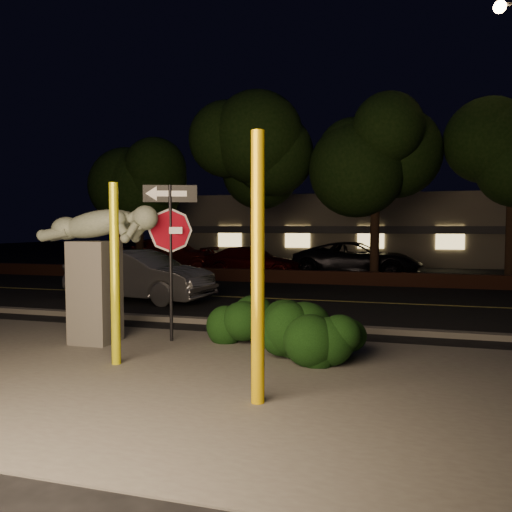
# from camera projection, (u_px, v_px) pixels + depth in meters

# --- Properties ---
(ground) EXTENTS (90.00, 90.00, 0.00)m
(ground) POSITION_uv_depth(u_px,v_px,m) (299.00, 287.00, 17.87)
(ground) COLOR black
(ground) RESTS_ON ground
(patio) EXTENTS (14.00, 6.00, 0.02)m
(patio) POSITION_uv_depth(u_px,v_px,m) (158.00, 376.00, 7.30)
(patio) COLOR #4C4944
(patio) RESTS_ON ground
(road) EXTENTS (80.00, 8.00, 0.01)m
(road) POSITION_uv_depth(u_px,v_px,m) (280.00, 299.00, 14.98)
(road) COLOR black
(road) RESTS_ON ground
(lane_marking) EXTENTS (80.00, 0.12, 0.00)m
(lane_marking) POSITION_uv_depth(u_px,v_px,m) (280.00, 299.00, 14.98)
(lane_marking) COLOR #AFA646
(lane_marking) RESTS_ON road
(curb) EXTENTS (80.00, 0.25, 0.12)m
(curb) POSITION_uv_depth(u_px,v_px,m) (239.00, 323.00, 11.04)
(curb) COLOR #4C4944
(curb) RESTS_ON ground
(brick_wall) EXTENTS (40.00, 0.35, 0.50)m
(brick_wall) POSITION_uv_depth(u_px,v_px,m) (306.00, 277.00, 19.10)
(brick_wall) COLOR #492317
(brick_wall) RESTS_ON ground
(parking_lot) EXTENTS (40.00, 12.00, 0.01)m
(parking_lot) POSITION_uv_depth(u_px,v_px,m) (326.00, 271.00, 24.59)
(parking_lot) COLOR black
(parking_lot) RESTS_ON ground
(building) EXTENTS (22.00, 10.20, 4.00)m
(building) POSITION_uv_depth(u_px,v_px,m) (343.00, 229.00, 32.15)
(building) COLOR #6F6558
(building) RESTS_ON ground
(tree_far_a) EXTENTS (4.60, 4.60, 7.43)m
(tree_far_a) POSITION_uv_depth(u_px,v_px,m) (138.00, 157.00, 22.60)
(tree_far_a) COLOR black
(tree_far_a) RESTS_ON ground
(tree_far_b) EXTENTS (5.20, 5.20, 8.41)m
(tree_far_b) POSITION_uv_depth(u_px,v_px,m) (256.00, 136.00, 21.26)
(tree_far_b) COLOR black
(tree_far_b) RESTS_ON ground
(tree_far_c) EXTENTS (4.80, 4.80, 7.84)m
(tree_far_c) POSITION_uv_depth(u_px,v_px,m) (376.00, 138.00, 19.54)
(tree_far_c) COLOR black
(tree_far_c) RESTS_ON ground
(yellow_pole_left) EXTENTS (0.14, 0.14, 2.87)m
(yellow_pole_left) POSITION_uv_depth(u_px,v_px,m) (115.00, 275.00, 7.80)
(yellow_pole_left) COLOR yellow
(yellow_pole_left) RESTS_ON ground
(yellow_pole_right) EXTENTS (0.17, 0.17, 3.34)m
(yellow_pole_right) POSITION_uv_depth(u_px,v_px,m) (258.00, 269.00, 6.06)
(yellow_pole_right) COLOR #E8B908
(yellow_pole_right) RESTS_ON ground
(signpost) EXTENTS (0.95, 0.37, 2.96)m
(signpost) POSITION_uv_depth(u_px,v_px,m) (170.00, 231.00, 9.35)
(signpost) COLOR black
(signpost) RESTS_ON ground
(sculpture) EXTENTS (2.39, 0.76, 2.57)m
(sculpture) POSITION_uv_depth(u_px,v_px,m) (97.00, 259.00, 9.26)
(sculpture) COLOR #4C4944
(sculpture) RESTS_ON ground
(hedge_center) EXTENTS (2.02, 0.96, 1.05)m
(hedge_center) POSITION_uv_depth(u_px,v_px,m) (252.00, 315.00, 9.43)
(hedge_center) COLOR black
(hedge_center) RESTS_ON ground
(hedge_right) EXTENTS (1.84, 1.43, 1.07)m
(hedge_right) POSITION_uv_depth(u_px,v_px,m) (315.00, 326.00, 8.31)
(hedge_right) COLOR black
(hedge_right) RESTS_ON ground
(hedge_far_right) EXTENTS (1.66, 1.36, 0.99)m
(hedge_far_right) POSITION_uv_depth(u_px,v_px,m) (314.00, 331.00, 8.08)
(hedge_far_right) COLOR black
(hedge_far_right) RESTS_ON ground
(silver_sedan) EXTENTS (4.70, 2.24, 1.49)m
(silver_sedan) POSITION_uv_depth(u_px,v_px,m) (139.00, 275.00, 14.70)
(silver_sedan) COLOR #A4A4A8
(silver_sedan) RESTS_ON ground
(parked_car_red) EXTENTS (5.25, 2.71, 1.71)m
(parked_car_red) POSITION_uv_depth(u_px,v_px,m) (171.00, 253.00, 24.70)
(parked_car_red) COLOR maroon
(parked_car_red) RESTS_ON ground
(parked_car_darkred) EXTENTS (4.48, 1.95, 1.28)m
(parked_car_darkred) POSITION_uv_depth(u_px,v_px,m) (253.00, 262.00, 21.87)
(parked_car_darkred) COLOR #3F0507
(parked_car_darkred) RESTS_ON ground
(parked_car_dark) EXTENTS (5.59, 2.85, 1.51)m
(parked_car_dark) POSITION_uv_depth(u_px,v_px,m) (357.00, 259.00, 21.60)
(parked_car_dark) COLOR black
(parked_car_dark) RESTS_ON ground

